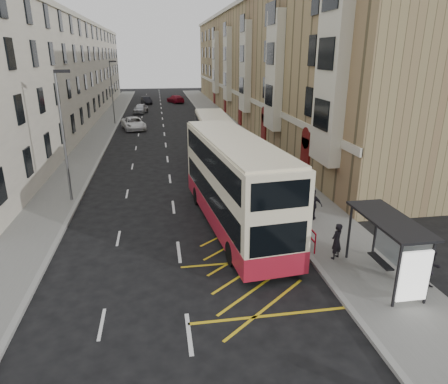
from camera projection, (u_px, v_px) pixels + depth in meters
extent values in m
plane|color=black|center=(185.00, 300.00, 15.45)|extent=(200.00, 200.00, 0.00)
cube|color=slate|center=(237.00, 138.00, 44.61)|extent=(4.00, 120.00, 0.15)
cube|color=slate|center=(94.00, 143.00, 42.22)|extent=(3.00, 120.00, 0.15)
cube|color=gray|center=(220.00, 139.00, 44.30)|extent=(0.25, 120.00, 0.15)
cube|color=gray|center=(108.00, 142.00, 42.45)|extent=(0.25, 120.00, 0.15)
cube|color=#938155|center=(265.00, 64.00, 57.68)|extent=(10.00, 79.00, 15.00)
cube|color=beige|center=(230.00, 90.00, 58.06)|extent=(0.18, 79.00, 0.50)
cube|color=beige|center=(230.00, 7.00, 54.43)|extent=(0.40, 79.00, 0.50)
cube|color=beige|center=(331.00, 80.00, 23.78)|extent=(0.80, 3.20, 10.00)
cube|color=beige|center=(274.00, 72.00, 34.96)|extent=(0.80, 3.20, 10.00)
cube|color=beige|center=(245.00, 67.00, 46.14)|extent=(0.80, 3.20, 10.00)
cube|color=beige|center=(228.00, 65.00, 57.33)|extent=(0.80, 3.20, 10.00)
cube|color=beige|center=(216.00, 63.00, 68.51)|extent=(0.80, 3.20, 10.00)
cube|color=#560C0B|center=(305.00, 158.00, 29.46)|extent=(0.20, 1.60, 3.00)
cube|color=#560C0B|center=(264.00, 129.00, 40.64)|extent=(0.20, 1.60, 3.00)
cube|color=#560C0B|center=(240.00, 113.00, 51.83)|extent=(0.20, 1.60, 3.00)
cube|color=#560C0B|center=(225.00, 102.00, 63.01)|extent=(0.20, 1.60, 3.00)
cube|color=#560C0B|center=(214.00, 95.00, 74.19)|extent=(0.20, 1.60, 3.00)
cube|color=beige|center=(59.00, 73.00, 53.63)|extent=(9.00, 79.00, 13.00)
cube|color=beige|center=(88.00, 21.00, 52.19)|extent=(0.30, 79.00, 0.50)
cube|color=black|center=(397.00, 276.00, 14.36)|extent=(0.08, 0.08, 2.60)
cube|color=black|center=(429.00, 273.00, 14.56)|extent=(0.08, 0.08, 2.60)
cube|color=black|center=(349.00, 232.00, 17.90)|extent=(0.08, 0.08, 2.60)
cube|color=black|center=(376.00, 230.00, 18.10)|extent=(0.08, 0.08, 2.60)
cube|color=black|center=(390.00, 220.00, 15.79)|extent=(1.65, 4.25, 0.10)
cube|color=#94A2A6|center=(401.00, 246.00, 16.29)|extent=(0.04, 3.60, 1.95)
cube|color=white|center=(414.00, 276.00, 14.43)|extent=(1.19, 0.12, 2.00)
cube|color=black|center=(380.00, 261.00, 17.11)|extent=(0.35, 1.60, 0.06)
cylinder|color=red|center=(315.00, 244.00, 18.53)|extent=(0.06, 0.06, 1.00)
cylinder|color=red|center=(293.00, 217.00, 21.55)|extent=(0.06, 0.06, 1.00)
cylinder|color=red|center=(276.00, 197.00, 24.58)|extent=(0.06, 0.06, 1.00)
cube|color=red|center=(293.00, 209.00, 21.40)|extent=(0.05, 6.50, 0.06)
cube|color=red|center=(293.00, 216.00, 21.54)|extent=(0.05, 6.50, 0.06)
cylinder|color=slate|center=(63.00, 138.00, 24.28)|extent=(0.16, 0.16, 8.00)
cube|color=black|center=(62.00, 71.00, 23.06)|extent=(0.90, 0.18, 0.18)
cylinder|color=slate|center=(112.00, 93.00, 52.23)|extent=(0.16, 0.16, 8.00)
cube|color=black|center=(113.00, 61.00, 51.01)|extent=(0.90, 0.18, 0.18)
cube|color=beige|center=(234.00, 182.00, 21.09)|extent=(3.98, 12.52, 4.42)
cube|color=maroon|center=(234.00, 212.00, 21.65)|extent=(4.01, 12.55, 1.01)
cube|color=black|center=(234.00, 191.00, 21.26)|extent=(3.92, 11.54, 1.23)
cube|color=black|center=(235.00, 157.00, 20.64)|extent=(3.92, 11.54, 1.12)
cube|color=beige|center=(235.00, 140.00, 20.35)|extent=(3.82, 12.02, 0.13)
cube|color=black|center=(209.00, 162.00, 26.84)|extent=(2.37, 0.32, 1.45)
cube|color=black|center=(208.00, 128.00, 26.08)|extent=(1.96, 0.28, 0.50)
cube|color=black|center=(278.00, 239.00, 15.65)|extent=(2.37, 0.32, 1.34)
cylinder|color=black|center=(197.00, 196.00, 25.04)|extent=(0.42, 1.14, 1.12)
cylinder|color=black|center=(236.00, 192.00, 25.66)|extent=(0.42, 1.14, 1.12)
cylinder|color=black|center=(232.00, 253.00, 17.86)|extent=(0.42, 1.14, 1.12)
cylinder|color=black|center=(284.00, 247.00, 18.48)|extent=(0.42, 1.14, 1.12)
cube|color=beige|center=(215.00, 141.00, 32.54)|extent=(2.69, 10.66, 3.80)
cube|color=maroon|center=(215.00, 159.00, 33.02)|extent=(2.72, 10.69, 0.87)
cube|color=black|center=(215.00, 147.00, 32.69)|extent=(2.71, 9.81, 1.06)
cube|color=black|center=(215.00, 127.00, 32.15)|extent=(2.71, 9.81, 0.96)
cube|color=beige|center=(215.00, 117.00, 31.90)|extent=(2.59, 10.23, 0.12)
cube|color=black|center=(208.00, 134.00, 37.61)|extent=(2.05, 0.13, 1.25)
cube|color=black|center=(208.00, 113.00, 36.96)|extent=(1.69, 0.12, 0.43)
cube|color=black|center=(223.00, 163.00, 27.73)|extent=(2.05, 0.13, 1.16)
cylinder|color=black|center=(199.00, 153.00, 36.15)|extent=(0.30, 0.97, 0.96)
cylinder|color=black|center=(222.00, 152.00, 36.43)|extent=(0.30, 0.97, 0.96)
cylinder|color=black|center=(206.00, 174.00, 29.80)|extent=(0.30, 0.97, 0.96)
cylinder|color=black|center=(234.00, 173.00, 30.08)|extent=(0.30, 0.97, 0.96)
imported|color=black|center=(337.00, 241.00, 18.02)|extent=(0.74, 0.68, 1.71)
imported|color=black|center=(431.00, 269.00, 15.72)|extent=(0.82, 0.65, 1.68)
imported|color=black|center=(313.00, 205.00, 22.28)|extent=(1.09, 0.95, 1.76)
imported|color=white|center=(134.00, 123.00, 49.79)|extent=(3.53, 5.79, 1.50)
imported|color=#B5B6BC|center=(140.00, 109.00, 63.17)|extent=(2.58, 4.64, 1.49)
imported|color=black|center=(146.00, 100.00, 74.75)|extent=(2.31, 4.33, 1.36)
imported|color=maroon|center=(176.00, 99.00, 76.73)|extent=(3.64, 5.40, 1.45)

